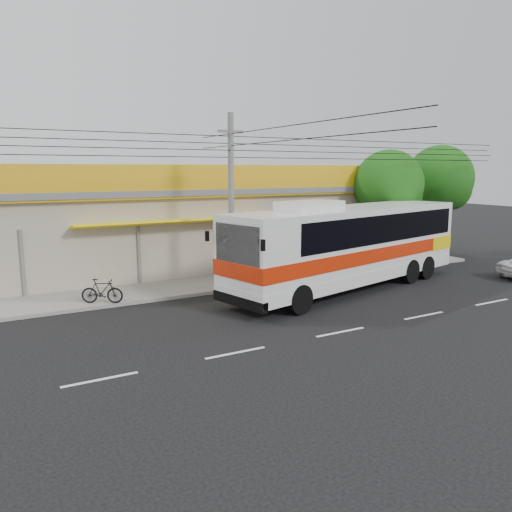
{
  "coord_description": "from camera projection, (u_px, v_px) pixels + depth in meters",
  "views": [
    {
      "loc": [
        -10.45,
        -15.32,
        5.47
      ],
      "look_at": [
        -0.79,
        2.0,
        2.02
      ],
      "focal_mm": 35.0,
      "sensor_mm": 36.0,
      "label": 1
    }
  ],
  "objects": [
    {
      "name": "motorbike_dark",
      "position": [
        102.0,
        291.0,
        20.01
      ],
      "size": [
        1.69,
        1.24,
        1.01
      ],
      "primitive_type": "imported",
      "rotation": [
        0.0,
        0.0,
        1.06
      ],
      "color": "black",
      "rests_on": "sidewalk"
    },
    {
      "name": "sidewalk",
      "position": [
        230.0,
        282.0,
        24.28
      ],
      "size": [
        30.0,
        3.2,
        0.15
      ],
      "primitive_type": "cube",
      "color": "gray",
      "rests_on": "ground"
    },
    {
      "name": "utility_pole",
      "position": [
        231.0,
        146.0,
        21.25
      ],
      "size": [
        34.0,
        14.0,
        7.85
      ],
      "color": "#5E5E5C",
      "rests_on": "ground"
    },
    {
      "name": "tree_far",
      "position": [
        442.0,
        181.0,
        31.78
      ],
      "size": [
        4.23,
        4.23,
        7.01
      ],
      "color": "#341E14",
      "rests_on": "ground"
    },
    {
      "name": "tree_near",
      "position": [
        391.0,
        187.0,
        28.85
      ],
      "size": [
        3.99,
        3.99,
        6.61
      ],
      "color": "#341E14",
      "rests_on": "ground"
    },
    {
      "name": "storefront_building",
      "position": [
        187.0,
        225.0,
        28.66
      ],
      "size": [
        22.6,
        9.2,
        5.7
      ],
      "color": "#9F9480",
      "rests_on": "ground"
    },
    {
      "name": "lane_markings",
      "position": [
        340.0,
        332.0,
        16.98
      ],
      "size": [
        50.0,
        0.12,
        0.01
      ],
      "primitive_type": null,
      "color": "silver",
      "rests_on": "ground"
    },
    {
      "name": "coach_bus",
      "position": [
        353.0,
        241.0,
        22.93
      ],
      "size": [
        13.87,
        5.87,
        4.18
      ],
      "rotation": [
        0.0,
        0.0,
        0.23
      ],
      "color": "silver",
      "rests_on": "ground"
    },
    {
      "name": "ground",
      "position": [
        299.0,
        314.0,
        19.13
      ],
      "size": [
        120.0,
        120.0,
        0.0
      ],
      "primitive_type": "plane",
      "color": "black",
      "rests_on": "ground"
    }
  ]
}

